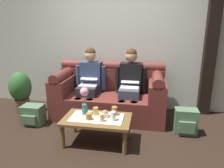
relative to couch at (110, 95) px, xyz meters
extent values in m
plane|color=black|center=(0.00, -1.17, -0.38)|extent=(14.00, 14.00, 0.00)
cube|color=silver|center=(0.00, 0.53, 1.07)|extent=(6.00, 0.12, 2.90)
cube|color=black|center=(1.72, 0.41, 1.07)|extent=(0.20, 0.20, 2.90)
cube|color=maroon|center=(0.00, -0.07, -0.17)|extent=(1.93, 0.88, 0.42)
cube|color=maroon|center=(0.00, 0.26, 0.24)|extent=(1.93, 0.22, 0.40)
cylinder|color=maroon|center=(0.00, 0.26, 0.50)|extent=(1.93, 0.18, 0.18)
cube|color=maroon|center=(-0.83, -0.07, 0.18)|extent=(0.28, 0.88, 0.28)
cylinder|color=maroon|center=(-0.83, -0.07, 0.37)|extent=(0.18, 0.88, 0.18)
cube|color=maroon|center=(0.83, -0.07, 0.18)|extent=(0.28, 0.88, 0.28)
cylinder|color=maroon|center=(0.83, -0.07, 0.37)|extent=(0.18, 0.88, 0.18)
cube|color=#232326|center=(-0.37, -0.13, 0.12)|extent=(0.34, 0.40, 0.15)
cylinder|color=#232326|center=(-0.47, -0.39, -0.17)|extent=(0.12, 0.12, 0.42)
cylinder|color=#232326|center=(-0.27, -0.39, -0.17)|extent=(0.12, 0.12, 0.42)
cube|color=navy|center=(-0.37, 0.11, 0.31)|extent=(0.38, 0.22, 0.54)
cylinder|color=navy|center=(-0.60, 0.07, 0.29)|extent=(0.09, 0.09, 0.44)
cylinder|color=navy|center=(-0.13, 0.07, 0.29)|extent=(0.09, 0.09, 0.44)
sphere|color=tan|center=(-0.37, 0.09, 0.71)|extent=(0.21, 0.21, 0.21)
sphere|color=#472D19|center=(-0.37, 0.09, 0.75)|extent=(0.19, 0.19, 0.19)
cube|color=silver|center=(-0.37, -0.11, 0.20)|extent=(0.31, 0.22, 0.02)
cube|color=silver|center=(-0.37, 0.03, 0.31)|extent=(0.31, 0.21, 0.06)
cube|color=black|center=(-0.37, 0.02, 0.31)|extent=(0.27, 0.18, 0.05)
cube|color=#383D4C|center=(0.37, -0.13, 0.12)|extent=(0.34, 0.40, 0.15)
cylinder|color=#383D4C|center=(0.27, -0.39, -0.17)|extent=(0.12, 0.12, 0.42)
cylinder|color=#383D4C|center=(0.47, -0.39, -0.17)|extent=(0.12, 0.12, 0.42)
cube|color=black|center=(0.37, 0.11, 0.31)|extent=(0.38, 0.22, 0.54)
cylinder|color=black|center=(0.13, 0.07, 0.29)|extent=(0.09, 0.09, 0.44)
cylinder|color=black|center=(0.60, 0.07, 0.29)|extent=(0.09, 0.09, 0.44)
sphere|color=tan|center=(0.37, 0.09, 0.71)|extent=(0.21, 0.21, 0.21)
sphere|color=#472D19|center=(0.37, 0.09, 0.75)|extent=(0.19, 0.19, 0.19)
cube|color=silver|center=(0.37, -0.11, 0.20)|extent=(0.31, 0.22, 0.02)
cube|color=silver|center=(0.37, 0.05, 0.30)|extent=(0.31, 0.20, 0.11)
cube|color=black|center=(0.37, 0.04, 0.30)|extent=(0.27, 0.17, 0.09)
cube|color=brown|center=(0.00, -0.96, -0.03)|extent=(0.93, 0.55, 0.04)
cube|color=beige|center=(0.00, -0.96, 0.00)|extent=(0.73, 0.38, 0.01)
cylinder|color=brown|center=(-0.42, -1.19, -0.21)|extent=(0.06, 0.06, 0.33)
cylinder|color=brown|center=(0.42, -1.19, -0.21)|extent=(0.06, 0.06, 0.33)
cylinder|color=brown|center=(-0.42, -0.74, -0.21)|extent=(0.06, 0.06, 0.33)
cylinder|color=brown|center=(0.42, -0.74, -0.21)|extent=(0.06, 0.06, 0.33)
cylinder|color=#336672|center=(-0.19, -0.88, 0.08)|extent=(0.08, 0.08, 0.15)
cylinder|color=#3D7538|center=(-0.19, -0.88, 0.22)|extent=(0.01, 0.01, 0.14)
sphere|color=pink|center=(-0.19, -0.88, 0.34)|extent=(0.12, 0.12, 0.12)
cylinder|color=silver|center=(0.11, -0.92, 0.03)|extent=(0.12, 0.12, 0.06)
sphere|color=olive|center=(0.11, -0.92, 0.05)|extent=(0.10, 0.10, 0.10)
cylinder|color=gold|center=(-0.04, -0.88, 0.06)|extent=(0.08, 0.08, 0.11)
cylinder|color=#DBB77A|center=(0.10, -1.06, 0.05)|extent=(0.06, 0.06, 0.10)
cylinder|color=#B26633|center=(0.23, -0.84, 0.06)|extent=(0.08, 0.08, 0.12)
cylinder|color=#B26633|center=(-0.09, -1.04, 0.05)|extent=(0.08, 0.08, 0.08)
cylinder|color=white|center=(0.24, -1.02, 0.06)|extent=(0.07, 0.07, 0.12)
cube|color=#4C6B4C|center=(-1.19, -0.59, -0.21)|extent=(0.34, 0.24, 0.33)
cube|color=#4C6B4C|center=(-1.19, -0.73, -0.25)|extent=(0.24, 0.05, 0.15)
cube|color=#4C6B4C|center=(1.26, -0.48, -0.18)|extent=(0.33, 0.21, 0.39)
cube|color=#4C6B4C|center=(1.26, -0.61, -0.22)|extent=(0.23, 0.05, 0.18)
cylinder|color=brown|center=(-1.66, -0.16, -0.25)|extent=(0.28, 0.28, 0.26)
ellipsoid|color=#2D602D|center=(-1.66, -0.16, 0.12)|extent=(0.40, 0.40, 0.56)
camera|label=1|loc=(0.67, -3.53, 1.22)|focal=33.65mm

